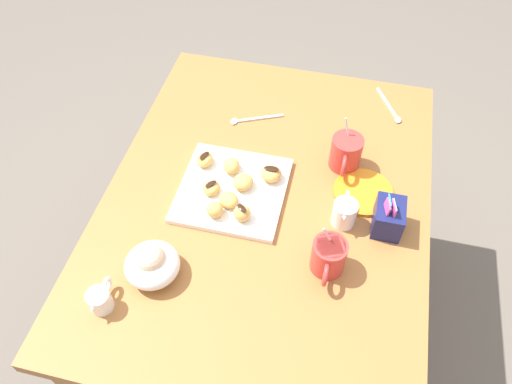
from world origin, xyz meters
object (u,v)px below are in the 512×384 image
Objects in this scene: coffee_mug_red_right at (329,256)px; beignet_0 at (242,213)px; sugar_caddy at (388,217)px; cream_pitcher_white at (345,212)px; chocolate_sauce_pitcher at (100,299)px; beignet_6 at (243,182)px; beignet_7 at (229,200)px; saucer_orange_left at (363,192)px; beignet_1 at (215,210)px; pastry_plate_square at (232,191)px; beignet_5 at (231,166)px; coffee_mug_red_left at (346,152)px; beignet_4 at (271,174)px; dining_table at (266,224)px; ice_cream_bowl at (152,264)px; beignet_2 at (211,188)px; beignet_3 at (205,160)px.

coffee_mug_red_right is 0.24m from beignet_0.
cream_pitcher_white is at bearing -86.18° from sugar_caddy.
cream_pitcher_white is at bearing 125.60° from chocolate_sauce_pitcher.
beignet_6 is 0.07m from beignet_7.
beignet_1 reaches higher than saucer_orange_left.
pastry_plate_square is at bearing -120.92° from coffee_mug_red_right.
beignet_5 is at bearing -87.59° from saucer_orange_left.
sugar_caddy is (0.02, 0.40, 0.03)m from pastry_plate_square.
beignet_5 is 0.96× the size of beignet_6.
coffee_mug_red_left is at bearing 139.03° from chocolate_sauce_pitcher.
pastry_plate_square is 1.85× the size of coffee_mug_red_left.
beignet_4 is 0.11m from beignet_5.
coffee_mug_red_right is at bearing 47.39° from dining_table.
pastry_plate_square is 0.40m from sugar_caddy.
ice_cream_bowl is 0.26m from beignet_2.
coffee_mug_red_left is at bearing -144.61° from saucer_orange_left.
beignet_4 is at bearing -104.08° from sugar_caddy.
pastry_plate_square is at bearing -87.64° from dining_table.
chocolate_sauce_pitcher is 1.90× the size of beignet_2.
beignet_0 is (-0.29, 0.25, 0.00)m from chocolate_sauce_pitcher.
beignet_0 is 0.06m from beignet_7.
beignet_2 is (-0.00, -0.34, -0.01)m from cream_pitcher_white.
coffee_mug_red_left is 3.37× the size of beignet_0.
beignet_2 is (-0.36, 0.15, 0.00)m from chocolate_sauce_pitcher.
beignet_3 is 0.15m from beignet_7.
beignet_4 is at bearing 87.02° from beignet_3.
sugar_caddy is 0.36m from beignet_0.
coffee_mug_red_right is at bearing 39.01° from beignet_4.
beignet_3 is 0.19m from beignet_4.
saucer_orange_left is 0.25m from beignet_4.
beignet_2 is (0.00, -0.45, -0.01)m from sugar_caddy.
dining_table is at bearing 129.54° from beignet_1.
beignet_7 reaches higher than dining_table.
beignet_2 is (-0.07, -0.03, -0.00)m from beignet_1.
coffee_mug_red_left reaches higher than beignet_6.
beignet_6 is at bearing 121.72° from pastry_plate_square.
beignet_1 is 0.89× the size of beignet_3.
beignet_0 is 0.84× the size of beignet_7.
sugar_caddy reaches higher than beignet_3.
sugar_caddy is 1.15× the size of chocolate_sauce_pitcher.
beignet_0 reaches higher than dining_table.
ice_cream_bowl is at bearing -23.06° from pastry_plate_square.
sugar_caddy is at bearing 93.82° from cream_pitcher_white.
coffee_mug_red_right is 2.59× the size of beignet_5.
saucer_orange_left is 0.43m from beignet_3.
beignet_1 is at bearing -0.78° from beignet_5.
beignet_2 is at bearing 157.46° from chocolate_sauce_pitcher.
pastry_plate_square is at bearing 111.70° from beignet_2.
cream_pitcher_white is 0.34m from beignet_2.
chocolate_sauce_pitcher is 0.39m from beignet_7.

